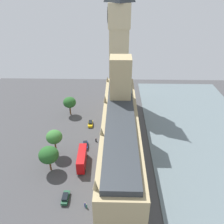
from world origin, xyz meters
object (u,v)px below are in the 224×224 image
object	(u,v)px
clock_tower	(119,34)
pedestrian_opposite_hall	(85,205)
street_lamp_slot_10	(69,106)
pedestrian_far_end	(86,206)
car_dark_green_kerbside	(65,198)
double_decker_bus_under_trees	(82,158)
car_blue_leading	(85,145)
plane_tree_trailing	(54,137)
plane_tree_midblock	(49,155)
parliament_building	(120,130)
car_yellow_cab_by_river_gate	(90,123)
pedestrian_corner	(96,140)
plane_tree_near_tower	(70,102)

from	to	relation	value
clock_tower	pedestrian_opposite_hall	size ratio (longest dim) A/B	38.81
street_lamp_slot_10	pedestrian_far_end	bearing A→B (deg)	104.99
car_dark_green_kerbside	double_decker_bus_under_trees	bearing A→B (deg)	79.55
car_blue_leading	pedestrian_far_end	world-z (taller)	car_blue_leading
car_blue_leading	plane_tree_trailing	xyz separation A→B (m)	(9.55, 4.45, 6.41)
plane_tree_midblock	plane_tree_trailing	size ratio (longest dim) A/B	0.90
car_blue_leading	plane_tree_midblock	distance (m)	16.35
parliament_building	clock_tower	world-z (taller)	clock_tower
car_yellow_cab_by_river_gate	street_lamp_slot_10	world-z (taller)	street_lamp_slot_10
car_blue_leading	pedestrian_corner	world-z (taller)	car_blue_leading
pedestrian_far_end	street_lamp_slot_10	distance (m)	52.45
clock_tower	car_dark_green_kerbside	distance (m)	69.67
pedestrian_opposite_hall	plane_tree_trailing	xyz separation A→B (m)	(12.75, -21.73, 6.56)
street_lamp_slot_10	parliament_building	bearing A→B (deg)	130.71
double_decker_bus_under_trees	plane_tree_near_tower	xyz separation A→B (m)	(9.76, -33.27, 3.41)
clock_tower	plane_tree_midblock	distance (m)	59.35
car_dark_green_kerbside	pedestrian_opposite_hall	size ratio (longest dim) A/B	2.84
car_dark_green_kerbside	pedestrian_corner	bearing A→B (deg)	77.44
parliament_building	clock_tower	distance (m)	45.12
parliament_building	plane_tree_near_tower	distance (m)	34.05
plane_tree_near_tower	pedestrian_corner	bearing A→B (deg)	122.93
street_lamp_slot_10	pedestrian_opposite_hall	bearing A→B (deg)	104.71
plane_tree_near_tower	street_lamp_slot_10	xyz separation A→B (m)	(0.38, -0.28, -1.81)
parliament_building	pedestrian_opposite_hall	size ratio (longest dim) A/B	40.80
car_yellow_cab_by_river_gate	plane_tree_trailing	bearing A→B (deg)	59.69
car_blue_leading	pedestrian_opposite_hall	xyz separation A→B (m)	(-3.20, 26.18, -0.15)
car_blue_leading	car_yellow_cab_by_river_gate	bearing A→B (deg)	-96.55
double_decker_bus_under_trees	plane_tree_midblock	size ratio (longest dim) A/B	1.22
car_dark_green_kerbside	street_lamp_slot_10	size ratio (longest dim) A/B	0.78
clock_tower	pedestrian_corner	bearing A→B (deg)	75.83
double_decker_bus_under_trees	pedestrian_far_end	distance (m)	17.44
parliament_building	plane_tree_trailing	size ratio (longest dim) A/B	6.96
car_blue_leading	clock_tower	bearing A→B (deg)	-113.52
car_yellow_cab_by_river_gate	car_blue_leading	world-z (taller)	same
clock_tower	street_lamp_slot_10	size ratio (longest dim) A/B	10.61
plane_tree_near_tower	plane_tree_trailing	bearing A→B (deg)	90.10
car_yellow_cab_by_river_gate	plane_tree_near_tower	world-z (taller)	plane_tree_near_tower
pedestrian_opposite_hall	pedestrian_far_end	world-z (taller)	pedestrian_opposite_hall
car_dark_green_kerbside	pedestrian_opposite_hall	world-z (taller)	car_dark_green_kerbside
parliament_building	clock_tower	bearing A→B (deg)	-89.08
plane_tree_trailing	pedestrian_corner	bearing A→B (deg)	-149.31
double_decker_bus_under_trees	plane_tree_near_tower	size ratio (longest dim) A/B	1.25
car_blue_leading	pedestrian_opposite_hall	distance (m)	26.38
car_blue_leading	plane_tree_midblock	bearing A→B (deg)	46.64
pedestrian_far_end	pedestrian_corner	bearing A→B (deg)	8.16
pedestrian_corner	car_blue_leading	bearing A→B (deg)	-120.78
car_blue_leading	pedestrian_far_end	xyz separation A→B (m)	(-3.56, 26.54, -0.19)
car_blue_leading	plane_tree_midblock	world-z (taller)	plane_tree_midblock
plane_tree_near_tower	street_lamp_slot_10	size ratio (longest dim) A/B	1.40
clock_tower	pedestrian_far_end	size ratio (longest dim) A/B	41.22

